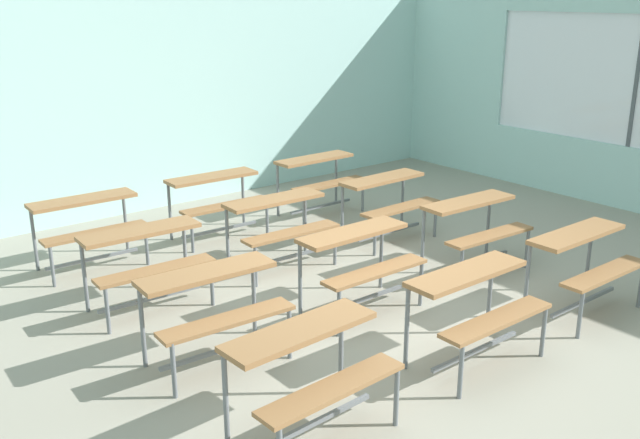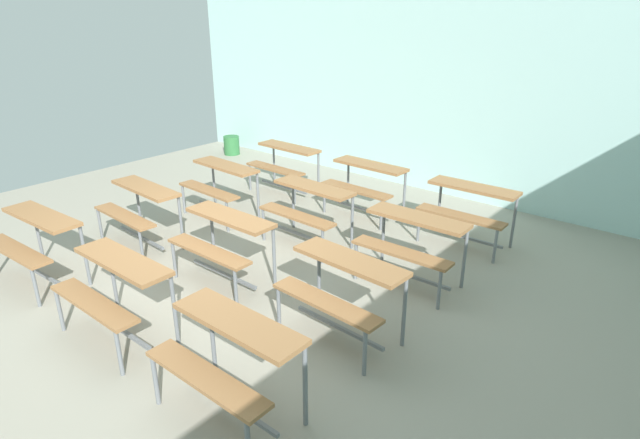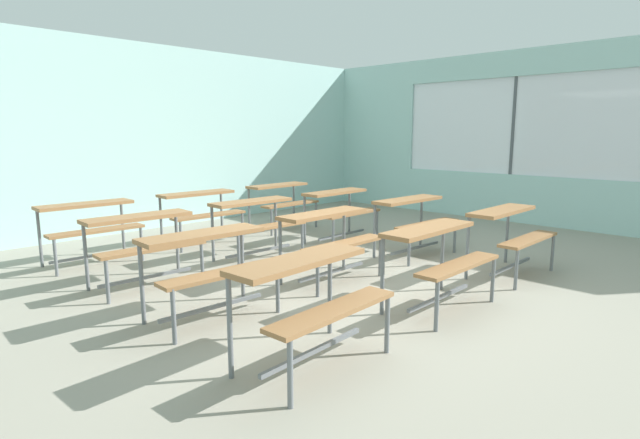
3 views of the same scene
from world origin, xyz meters
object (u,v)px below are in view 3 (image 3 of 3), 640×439
Objects in this scene: desk_bench_r2c0 at (143,233)px; desk_bench_r3c1 at (201,205)px; desk_bench_r0c1 at (439,248)px; desk_bench_r1c0 at (209,255)px; desk_bench_r0c0 at (310,286)px; desk_bench_r1c1 at (330,229)px; desk_bench_r1c2 at (415,213)px; desk_bench_r0c2 at (511,226)px; desk_bench_r2c2 at (341,203)px; desk_bench_r3c2 at (282,195)px; desk_bench_r3c0 at (89,218)px; desk_bench_r2c1 at (257,215)px.

desk_bench_r3c1 is at bearing 43.48° from desk_bench_r2c0.
desk_bench_r1c0 is at bearing 141.45° from desk_bench_r0c1.
desk_bench_r1c1 is (1.56, 1.27, 0.00)m from desk_bench_r0c0.
desk_bench_r0c0 is 3.39m from desk_bench_r1c2.
desk_bench_r0c2 is at bearing -66.67° from desk_bench_r3c1.
desk_bench_r0c1 and desk_bench_r1c1 have the same top height.
desk_bench_r3c2 is (0.02, 1.33, 0.00)m from desk_bench_r2c2.
desk_bench_r1c2 and desk_bench_r3c2 have the same top height.
desk_bench_r0c2 is at bearing -3.31° from desk_bench_r0c0.
desk_bench_r3c1 is at bearing 137.94° from desk_bench_r2c2.
desk_bench_r1c0 is 2.60m from desk_bench_r3c0.
desk_bench_r1c2 is 1.01× the size of desk_bench_r3c0.
desk_bench_r0c2 and desk_bench_r3c2 have the same top height.
desk_bench_r0c0 is at bearing -140.64° from desk_bench_r1c1.
desk_bench_r3c1 is (-1.56, 2.59, 0.00)m from desk_bench_r1c2.
desk_bench_r1c1 and desk_bench_r2c0 have the same top height.
desk_bench_r0c1 is at bearing -66.13° from desk_bench_r3c0.
desk_bench_r0c2 is 0.98× the size of desk_bench_r2c0.
desk_bench_r1c2 is 2.04m from desk_bench_r2c1.
desk_bench_r2c1 is 2.02m from desk_bench_r3c0.
desk_bench_r0c1 is 0.99× the size of desk_bench_r2c2.
desk_bench_r0c1 is 1.00× the size of desk_bench_r1c1.
desk_bench_r0c0 is 2.52m from desk_bench_r2c0.
desk_bench_r2c0 is at bearing 179.02° from desk_bench_r2c2.
desk_bench_r3c0 is at bearing 143.05° from desk_bench_r1c2.
desk_bench_r1c2 and desk_bench_r2c1 have the same top height.
desk_bench_r0c2 is at bearing -19.45° from desk_bench_r1c0.
desk_bench_r0c0 is 3.05m from desk_bench_r2c1.
desk_bench_r0c0 is 1.61m from desk_bench_r0c1.
desk_bench_r1c2 is (0.03, 1.29, 0.00)m from desk_bench_r0c2.
desk_bench_r0c2 is 3.36m from desk_bench_r1c0.
desk_bench_r0c1 is 2.95m from desk_bench_r2c2.
desk_bench_r1c0 and desk_bench_r2c1 have the same top height.
desk_bench_r0c1 is 0.99× the size of desk_bench_r3c2.
desk_bench_r0c2 and desk_bench_r3c0 have the same top height.
desk_bench_r0c2 and desk_bench_r3c1 have the same top height.
desk_bench_r2c2 is at bearing 36.26° from desk_bench_r0c0.
desk_bench_r2c1 is 1.00× the size of desk_bench_r3c0.
desk_bench_r3c2 is at bearing 48.07° from desk_bench_r0c0.
desk_bench_r0c2 is 4.00m from desk_bench_r2c0.
desk_bench_r0c1 is 4.16m from desk_bench_r3c2.
desk_bench_r0c2 and desk_bench_r2c1 have the same top height.
desk_bench_r1c1 is 3.02m from desk_bench_r3c2.
desk_bench_r3c0 and desk_bench_r3c2 have the same top height.
desk_bench_r1c1 is 1.32m from desk_bench_r2c1.
desk_bench_r1c2 is 3.35m from desk_bench_r2c0.
desk_bench_r1c0 is (-1.60, 1.27, 0.00)m from desk_bench_r0c1.
desk_bench_r3c0 is at bearing 143.25° from desk_bench_r2c1.
desk_bench_r3c1 is at bearing 92.66° from desk_bench_r2c1.
desk_bench_r0c1 is 1.00× the size of desk_bench_r0c2.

